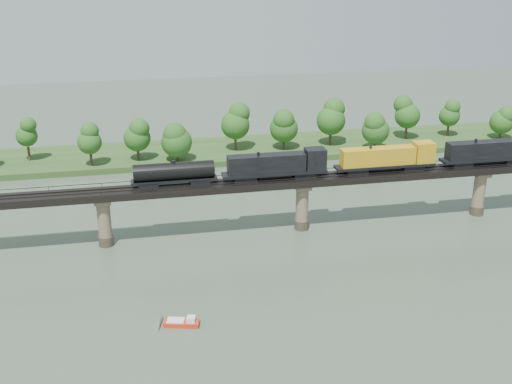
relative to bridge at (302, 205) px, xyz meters
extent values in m
plane|color=#39493A|center=(0.00, -30.00, -5.46)|extent=(400.00, 400.00, 0.00)
cube|color=#27461C|center=(0.00, 55.00, -4.66)|extent=(300.00, 24.00, 1.60)
cylinder|color=#473A2D|center=(-40.00, 0.00, -4.46)|extent=(3.00, 3.00, 2.00)
cylinder|color=#8A715A|center=(-40.00, 0.00, 0.04)|extent=(2.60, 2.60, 9.00)
cube|color=#8A715A|center=(-40.00, 0.00, 4.04)|extent=(3.20, 3.20, 1.00)
cylinder|color=#473A2D|center=(0.00, 0.00, -4.46)|extent=(3.00, 3.00, 2.00)
cylinder|color=#8A715A|center=(0.00, 0.00, 0.04)|extent=(2.60, 2.60, 9.00)
cube|color=#8A715A|center=(0.00, 0.00, 4.04)|extent=(3.20, 3.20, 1.00)
cylinder|color=#473A2D|center=(40.00, 0.00, -4.46)|extent=(3.00, 3.00, 2.00)
cylinder|color=#8A715A|center=(40.00, 0.00, 0.04)|extent=(2.60, 2.60, 9.00)
cube|color=#8A715A|center=(40.00, 0.00, 4.04)|extent=(3.20, 3.20, 1.00)
cube|color=black|center=(0.00, 0.00, 5.29)|extent=(220.00, 5.00, 1.50)
cube|color=black|center=(0.00, -0.75, 6.12)|extent=(220.00, 0.12, 0.16)
cube|color=black|center=(0.00, 0.75, 6.12)|extent=(220.00, 0.12, 0.16)
cube|color=black|center=(0.00, -2.40, 6.74)|extent=(220.00, 0.10, 0.10)
cube|color=black|center=(0.00, 2.40, 6.74)|extent=(220.00, 0.10, 0.10)
cube|color=black|center=(0.00, -2.40, 6.39)|extent=(0.08, 0.08, 0.70)
cube|color=black|center=(0.00, 2.40, 6.39)|extent=(0.08, 0.08, 0.70)
cylinder|color=#382619|center=(-60.94, 54.18, -2.00)|extent=(0.70, 0.70, 3.71)
sphere|color=#1B4B15|center=(-60.94, 54.18, 2.95)|extent=(5.67, 5.67, 5.67)
sphere|color=#1B4B15|center=(-60.94, 54.18, 6.04)|extent=(4.25, 4.25, 4.25)
cylinder|color=#382619|center=(-44.43, 46.31, -2.10)|extent=(0.70, 0.70, 3.51)
sphere|color=#1B4B15|center=(-44.43, 46.31, 2.57)|extent=(6.31, 6.31, 6.31)
sphere|color=#1B4B15|center=(-44.43, 46.31, 5.50)|extent=(4.73, 4.73, 4.73)
cylinder|color=#382619|center=(-32.24, 48.84, -2.19)|extent=(0.70, 0.70, 3.34)
sphere|color=#1B4B15|center=(-32.24, 48.84, 2.27)|extent=(7.18, 7.18, 7.18)
sphere|color=#1B4B15|center=(-32.24, 48.84, 5.06)|extent=(5.39, 5.39, 5.39)
cylinder|color=#382619|center=(-22.01, 46.15, -2.45)|extent=(0.70, 0.70, 2.83)
sphere|color=#1B4B15|center=(-22.01, 46.15, 1.32)|extent=(8.26, 8.26, 8.26)
sphere|color=#1B4B15|center=(-22.01, 46.15, 3.68)|extent=(6.19, 6.19, 6.19)
cylinder|color=#382619|center=(-5.04, 52.68, -1.88)|extent=(0.70, 0.70, 3.96)
sphere|color=#1B4B15|center=(-5.04, 52.68, 3.41)|extent=(8.07, 8.07, 8.07)
sphere|color=#1B4B15|center=(-5.04, 52.68, 6.71)|extent=(6.05, 6.05, 6.05)
cylinder|color=#382619|center=(8.52, 51.14, -2.23)|extent=(0.70, 0.70, 3.27)
sphere|color=#1B4B15|center=(8.52, 51.14, 2.13)|extent=(8.03, 8.03, 8.03)
sphere|color=#1B4B15|center=(8.52, 51.14, 4.85)|extent=(6.02, 6.02, 6.02)
cylinder|color=#382619|center=(22.65, 52.31, -1.90)|extent=(0.70, 0.70, 3.92)
sphere|color=#1B4B15|center=(22.65, 52.31, 3.33)|extent=(8.29, 8.29, 8.29)
sphere|color=#1B4B15|center=(22.65, 52.31, 6.60)|extent=(6.21, 6.21, 6.21)
cylinder|color=#382619|center=(33.59, 45.35, -2.35)|extent=(0.70, 0.70, 3.02)
sphere|color=#1B4B15|center=(33.59, 45.35, 1.69)|extent=(7.74, 7.74, 7.74)
sphere|color=#1B4B15|center=(33.59, 45.35, 4.21)|extent=(5.80, 5.80, 5.80)
cylinder|color=#382619|center=(46.81, 54.03, -1.96)|extent=(0.70, 0.70, 3.80)
sphere|color=#1B4B15|center=(46.81, 54.03, 3.10)|extent=(7.47, 7.47, 7.47)
sphere|color=#1B4B15|center=(46.81, 54.03, 6.27)|extent=(5.60, 5.60, 5.60)
cylinder|color=#382619|center=(60.48, 54.26, -2.17)|extent=(0.70, 0.70, 3.38)
sphere|color=#1B4B15|center=(60.48, 54.26, 2.34)|extent=(6.23, 6.23, 6.23)
sphere|color=#1B4B15|center=(60.48, 54.26, 5.16)|extent=(4.67, 4.67, 4.67)
cylinder|color=#382619|center=(74.35, 48.39, -2.47)|extent=(0.70, 0.70, 2.77)
sphere|color=#1B4B15|center=(74.35, 48.39, 1.22)|extent=(7.04, 7.04, 7.04)
sphere|color=#1B4B15|center=(74.35, 48.39, 3.54)|extent=(5.28, 5.28, 5.28)
cube|color=black|center=(34.89, 0.00, 6.66)|extent=(4.47, 2.68, 1.23)
cube|color=black|center=(41.04, 0.00, 7.44)|extent=(21.24, 3.35, 0.56)
cube|color=black|center=(39.36, 0.00, 9.51)|extent=(15.65, 3.02, 3.58)
cylinder|color=black|center=(41.04, 0.00, 6.82)|extent=(6.71, 1.57, 1.57)
cube|color=black|center=(23.71, 0.00, 6.66)|extent=(4.47, 2.68, 1.23)
cube|color=black|center=(11.41, 0.00, 6.66)|extent=(4.47, 2.68, 1.23)
cube|color=black|center=(17.56, 0.00, 7.44)|extent=(21.24, 3.35, 0.56)
cube|color=gold|center=(15.88, 0.00, 9.51)|extent=(15.65, 3.02, 3.58)
cube|color=gold|center=(25.94, 0.00, 9.84)|extent=(4.02, 3.35, 4.25)
cylinder|color=black|center=(17.56, 0.00, 6.82)|extent=(6.71, 1.57, 1.57)
cube|color=black|center=(0.23, 0.00, 6.66)|extent=(4.47, 2.68, 1.23)
cube|color=black|center=(-12.07, 0.00, 6.66)|extent=(4.47, 2.68, 1.23)
cube|color=black|center=(-5.92, 0.00, 7.44)|extent=(21.24, 3.35, 0.56)
cube|color=black|center=(-7.60, 0.00, 9.51)|extent=(15.65, 3.02, 3.58)
cube|color=black|center=(2.47, 0.00, 9.84)|extent=(4.02, 3.35, 4.25)
cylinder|color=black|center=(-5.92, 0.00, 6.82)|extent=(6.71, 1.57, 1.57)
cube|color=black|center=(-21.01, 0.00, 6.66)|extent=(3.91, 2.46, 1.23)
cube|color=black|center=(-31.08, 0.00, 6.66)|extent=(3.91, 2.46, 1.23)
cube|color=black|center=(-26.04, 0.00, 7.38)|extent=(16.77, 2.68, 0.34)
cylinder|color=black|center=(-26.04, 0.00, 9.17)|extent=(15.65, 3.35, 3.35)
cylinder|color=black|center=(-26.04, 0.00, 10.96)|extent=(0.78, 0.78, 0.56)
cube|color=red|center=(-28.00, -31.79, -5.07)|extent=(5.85, 3.28, 0.77)
cube|color=white|center=(-28.86, -31.58, -4.63)|extent=(2.98, 2.26, 0.28)
cube|color=white|center=(-26.50, -32.17, -4.30)|extent=(1.61, 1.61, 0.77)
camera|label=1|loc=(-33.50, -118.51, 49.91)|focal=45.00mm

